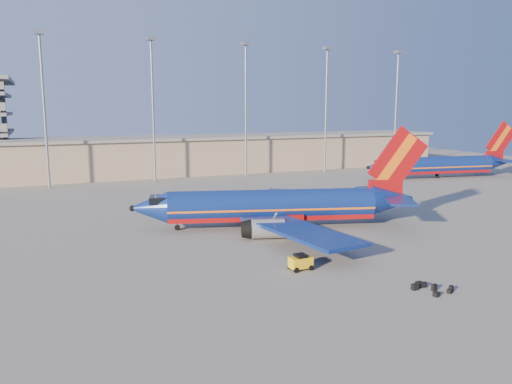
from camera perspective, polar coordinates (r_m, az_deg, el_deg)
ground at (r=62.24m, az=2.16°, el=-4.26°), size 220.00×220.00×0.00m
terminal_building at (r=118.63m, az=-5.60°, el=4.40°), size 122.00×16.00×8.50m
light_mast_row at (r=105.25m, az=-6.31°, el=10.96°), size 101.60×1.60×28.65m
aircraft_main at (r=62.60m, az=2.59°, el=-1.64°), size 36.45×34.54×12.68m
aircraft_second at (r=114.66m, az=20.42°, el=2.90°), size 35.61×13.96×12.12m
baggage_tug at (r=46.87m, az=5.12°, el=-7.94°), size 2.16×1.36×1.51m
luggage_pile at (r=44.22m, az=19.24°, el=-10.29°), size 2.92×2.59×0.55m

